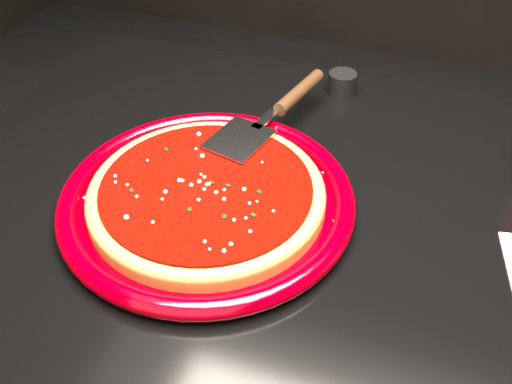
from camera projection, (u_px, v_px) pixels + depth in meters
table at (322, 375)px, 1.01m from camera, size 1.20×0.80×0.75m
plate at (207, 199)px, 0.77m from camera, size 0.43×0.43×0.03m
pizza_crust at (207, 196)px, 0.77m from camera, size 0.34×0.34×0.02m
pizza_crust_rim at (207, 192)px, 0.77m from camera, size 0.34×0.34×0.02m
pizza_sauce at (206, 189)px, 0.76m from camera, size 0.30×0.30×0.01m
parmesan_dusting at (206, 184)px, 0.76m from camera, size 0.28×0.28×0.01m
basil_flecks at (206, 185)px, 0.76m from camera, size 0.25×0.25×0.00m
pizza_server at (273, 112)px, 0.87m from camera, size 0.16×0.33×0.02m
ramekin at (342, 83)px, 1.00m from camera, size 0.06×0.06×0.04m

